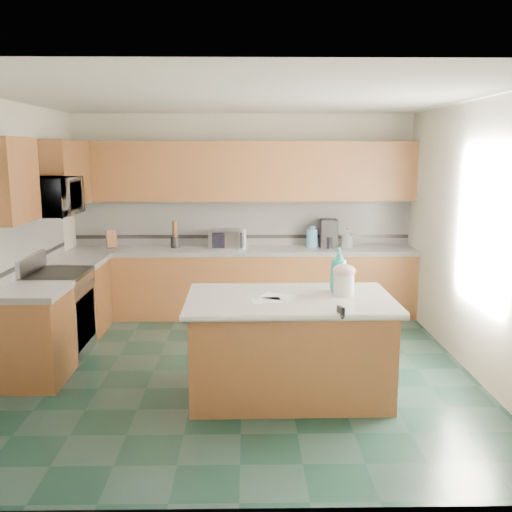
{
  "coord_description": "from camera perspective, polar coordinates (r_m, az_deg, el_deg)",
  "views": [
    {
      "loc": [
        0.05,
        -5.52,
        2.2
      ],
      "look_at": [
        0.15,
        0.35,
        1.12
      ],
      "focal_mm": 40.0,
      "sensor_mm": 36.0,
      "label": 1
    }
  ],
  "objects": [
    {
      "name": "back_base_cab",
      "position": [
        7.72,
        -1.32,
        -2.83
      ],
      "size": [
        4.6,
        0.6,
        0.86
      ],
      "primitive_type": "cube",
      "color": "#452713",
      "rests_on": "ground"
    },
    {
      "name": "left_backsplash",
      "position": [
        6.58,
        -21.8,
        1.24
      ],
      "size": [
        0.02,
        2.3,
        0.63
      ],
      "primitive_type": "cube",
      "color": "silver",
      "rests_on": "wall_left"
    },
    {
      "name": "treat_jar",
      "position": [
        5.19,
        8.76,
        -2.87
      ],
      "size": [
        0.2,
        0.2,
        0.19
      ],
      "primitive_type": "cylinder",
      "rotation": [
        0.0,
        0.0,
        -0.06
      ],
      "color": "white",
      "rests_on": "island_top"
    },
    {
      "name": "paper_towel",
      "position": [
        7.71,
        -1.39,
        1.81
      ],
      "size": [
        0.11,
        0.11,
        0.25
      ],
      "primitive_type": "cylinder",
      "color": "white",
      "rests_on": "back_countertop"
    },
    {
      "name": "knife_block",
      "position": [
        7.87,
        -14.26,
        1.62
      ],
      "size": [
        0.19,
        0.21,
        0.26
      ],
      "primitive_type": "cube",
      "rotation": [
        -0.31,
        0.0,
        0.41
      ],
      "color": "#472814",
      "rests_on": "back_countertop"
    },
    {
      "name": "island_base",
      "position": [
        5.25,
        3.34,
        -9.29
      ],
      "size": [
        1.75,
        1.01,
        0.86
      ],
      "primitive_type": "cube",
      "rotation": [
        0.0,
        0.0,
        0.01
      ],
      "color": "#452713",
      "rests_on": "ground"
    },
    {
      "name": "range_oven_door",
      "position": [
        6.52,
        -16.68,
        -6.04
      ],
      "size": [
        0.02,
        0.68,
        0.55
      ],
      "primitive_type": "cube",
      "color": "black",
      "rests_on": "range_body"
    },
    {
      "name": "soap_bottle_back",
      "position": [
        7.78,
        9.1,
        1.71
      ],
      "size": [
        0.15,
        0.15,
        0.24
      ],
      "primitive_type": "imported",
      "rotation": [
        0.0,
        0.0,
        0.81
      ],
      "color": "white",
      "rests_on": "back_countertop"
    },
    {
      "name": "left_base_cab_rear",
      "position": [
        7.33,
        -17.23,
        -4.03
      ],
      "size": [
        0.6,
        0.82,
        0.86
      ],
      "primitive_type": "cube",
      "color": "#452713",
      "rests_on": "ground"
    },
    {
      "name": "range_backguard",
      "position": [
        6.55,
        -21.6,
        -0.69
      ],
      "size": [
        0.06,
        0.76,
        0.18
      ],
      "primitive_type": "cube",
      "color": "#B7B7BC",
      "rests_on": "range_body"
    },
    {
      "name": "left_upper_cab_front",
      "position": [
        5.72,
        -23.62,
        6.96
      ],
      "size": [
        0.33,
        0.72,
        0.78
      ],
      "primitive_type": "cube",
      "color": "#452713",
      "rests_on": "wall_left"
    },
    {
      "name": "wall_left",
      "position": [
        6.07,
        -23.97,
        1.47
      ],
      "size": [
        0.04,
        4.6,
        2.7
      ],
      "primitive_type": "cube",
      "color": "silver",
      "rests_on": "ground"
    },
    {
      "name": "wall_front",
      "position": [
        3.31,
        -1.83,
        -4.44
      ],
      "size": [
        4.6,
        0.04,
        2.7
      ],
      "primitive_type": "cube",
      "color": "silver",
      "rests_on": "ground"
    },
    {
      "name": "island_top",
      "position": [
        5.11,
        3.4,
        -4.43
      ],
      "size": [
        1.85,
        1.11,
        0.06
      ],
      "primitive_type": "cube",
      "rotation": [
        0.0,
        0.0,
        0.01
      ],
      "color": "white",
      "rests_on": "island_base"
    },
    {
      "name": "water_jug_neck",
      "position": [
        7.7,
        5.65,
        2.84
      ],
      "size": [
        0.07,
        0.07,
        0.04
      ],
      "primitive_type": "cylinder",
      "color": "#4F8EB6",
      "rests_on": "water_jug"
    },
    {
      "name": "soap_back_cap",
      "position": [
        7.76,
        9.13,
        2.69
      ],
      "size": [
        0.02,
        0.02,
        0.03
      ],
      "primitive_type": "cylinder",
      "color": "red",
      "rests_on": "soap_bottle_back"
    },
    {
      "name": "soap_bottle_island",
      "position": [
        5.3,
        8.27,
        -1.36
      ],
      "size": [
        0.19,
        0.19,
        0.42
      ],
      "primitive_type": "imported",
      "rotation": [
        0.0,
        0.0,
        -0.18
      ],
      "color": "teal",
      "rests_on": "island_top"
    },
    {
      "name": "floor",
      "position": [
        5.94,
        -1.42,
        -11.31
      ],
      "size": [
        4.6,
        4.6,
        0.0
      ],
      "primitive_type": "plane",
      "color": "black",
      "rests_on": "ground"
    },
    {
      "name": "wall_back",
      "position": [
        7.89,
        -1.33,
        4.23
      ],
      "size": [
        4.6,
        0.04,
        2.7
      ],
      "primitive_type": "cube",
      "color": "silver",
      "rests_on": "ground"
    },
    {
      "name": "coffee_maker",
      "position": [
        7.76,
        7.27,
        2.25
      ],
      "size": [
        0.23,
        0.25,
        0.38
      ],
      "primitive_type": "cube",
      "rotation": [
        0.0,
        0.0,
        -0.05
      ],
      "color": "black",
      "rests_on": "back_countertop"
    },
    {
      "name": "island_bullnose",
      "position": [
        4.59,
        3.91,
        -6.18
      ],
      "size": [
        1.84,
        0.08,
        0.06
      ],
      "primitive_type": "cylinder",
      "rotation": [
        0.0,
        1.57,
        0.01
      ],
      "color": "white",
      "rests_on": "island_base"
    },
    {
      "name": "range_cooktop",
      "position": [
        6.49,
        -19.38,
        -1.73
      ],
      "size": [
        0.62,
        0.78,
        0.04
      ],
      "primitive_type": "cube",
      "color": "black",
      "rests_on": "range_body"
    },
    {
      "name": "back_upper_cab",
      "position": [
        7.66,
        -1.36,
        8.47
      ],
      "size": [
        4.6,
        0.33,
        0.78
      ],
      "primitive_type": "cube",
      "color": "#452713",
      "rests_on": "wall_back"
    },
    {
      "name": "utensil_crock",
      "position": [
        7.75,
        -8.09,
        1.37
      ],
      "size": [
        0.12,
        0.12,
        0.15
      ],
      "primitive_type": "cylinder",
      "color": "black",
      "rests_on": "back_countertop"
    },
    {
      "name": "back_backsplash",
      "position": [
        7.87,
        -1.33,
        3.37
      ],
      "size": [
        4.6,
        0.02,
        0.63
      ],
      "primitive_type": "cube",
      "color": "silver",
      "rests_on": "back_countertop"
    },
    {
      "name": "microwave",
      "position": [
        6.38,
        -19.83,
        5.61
      ],
      "size": [
        0.5,
        0.73,
        0.41
      ],
      "primitive_type": "imported",
      "rotation": [
        0.0,
        0.0,
        1.57
      ],
      "color": "#B7B7BC",
      "rests_on": "wall_left"
    },
    {
      "name": "left_counter_front",
      "position": [
        5.81,
        -21.64,
        -3.35
      ],
      "size": [
        0.64,
        0.72,
        0.06
      ],
      "primitive_type": "cube",
      "color": "white",
      "rests_on": "left_base_cab_front"
    },
    {
      "name": "coffee_carafe",
      "position": [
        7.72,
        7.31,
        1.38
      ],
      "size": [
        0.16,
        0.16,
        0.16
      ],
      "primitive_type": "cylinder",
      "color": "black",
      "rests_on": "back_countertop"
    },
    {
      "name": "left_base_cab_front",
      "position": [
        5.93,
        -21.34,
        -7.67
      ],
      "size": [
        0.6,
        0.72,
        0.86
      ],
      "primitive_type": "cube",
      "color": "#452713",
      "rests_on": "ground"
    },
    {
      "name": "treat_jar_lid",
      "position": [
        5.16,
        8.8,
        -1.49
      ],
      "size": [
        0.21,
        0.21,
        0.13
      ],
      "primitive_type": "ellipsoid",
      "color": "#DEA4AC",
      "rests_on": "treat_jar"
    },
    {
      "name": "clamp_handle",
      "position": [
        4.59,
        8.58,
        -6.0
      ],
      "size": [
        0.02,
        0.07,
        0.02
      ],
      "primitive_type": "cylinder",
      "rotation": [
        1.57,
        0.0,
        0.0
      ],
      "color": "black",
      "rests_on": "island_top"
    },
    {
      "name": "range_body",
      "position": [
        6.6,
        -19.13,
        -5.64
      ],
      "size": [
        0.6,
        0.76,
        0.88
      ],
      "primitive_type": "cube",
      "color": "#B7B7BC",
      "rests_on": "ground"
    },
    {
      "name": "paper_towel_base",
      "position": [
        7.72,
        -1.39,
        0.94
      ],
      "size": [
        0.17,
        0.17,
        0.01
      ],
      "primitive_type": "cylinder",
      "color": "#B7B7BC",
      "rests_on": "back_countertop"
    },
    {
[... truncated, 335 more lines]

